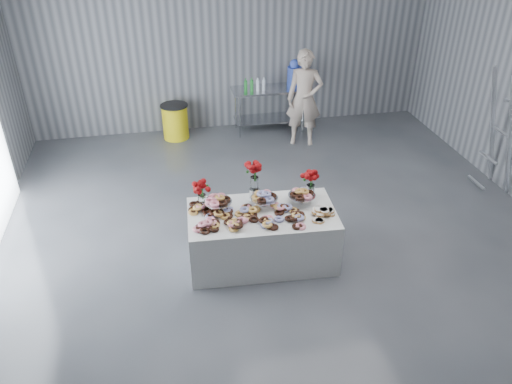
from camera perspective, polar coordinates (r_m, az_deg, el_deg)
ground at (r=6.92m, az=3.38°, el=-7.16°), size 9.00×9.00×0.00m
room_walls at (r=5.67m, az=1.28°, el=14.28°), size 8.04×9.04×4.02m
display_table at (r=6.61m, az=0.67°, el=-5.07°), size 1.96×1.11×0.75m
prep_table at (r=10.25m, az=1.53°, el=10.29°), size 1.50×0.60×0.90m
donut_mounds at (r=6.33m, az=0.78°, el=-2.28°), size 1.85×0.91×0.09m
cake_stand_left at (r=6.40m, az=-4.38°, el=-0.96°), size 0.36×0.36×0.17m
cake_stand_mid at (r=6.45m, az=0.94°, el=-0.57°), size 0.36×0.36×0.17m
cake_stand_right at (r=6.54m, az=5.27°, el=-0.25°), size 0.36×0.36×0.17m
danish_pile at (r=6.38m, az=7.57°, el=-2.16°), size 0.48×0.48×0.11m
bouquet_left at (r=6.40m, az=-6.29°, el=0.57°), size 0.26×0.26×0.42m
bouquet_right at (r=6.62m, az=6.32°, el=1.68°), size 0.26×0.26×0.42m
bouquet_center at (r=6.49m, az=-0.19°, el=2.08°), size 0.26×0.26×0.57m
water_jug at (r=10.19m, az=4.39°, el=13.24°), size 0.28×0.28×0.55m
drink_bottles at (r=9.95m, az=-0.14°, el=12.19°), size 0.54×0.08×0.27m
person at (r=9.62m, az=5.56°, el=10.59°), size 0.77×0.61×1.83m
trash_barrel at (r=10.12m, az=-9.20°, el=7.96°), size 0.54×0.54×0.70m
stepladder at (r=8.81m, az=26.19°, el=6.20°), size 0.69×0.51×2.05m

